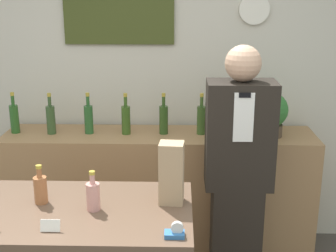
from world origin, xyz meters
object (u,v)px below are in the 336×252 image
(tape_dispenser, at_px, (175,232))
(paper_bag, at_px, (171,173))
(shopkeeper, at_px, (238,177))
(potted_plant, at_px, (270,113))

(tape_dispenser, bearing_deg, paper_bag, 94.03)
(paper_bag, height_order, tape_dispenser, paper_bag)
(shopkeeper, bearing_deg, potted_plant, 60.25)
(potted_plant, bearing_deg, shopkeeper, -119.75)
(shopkeeper, distance_m, paper_bag, 0.82)
(paper_bag, xyz_separation_m, tape_dispenser, (0.02, -0.34, -0.14))
(shopkeeper, height_order, paper_bag, shopkeeper)
(potted_plant, xyz_separation_m, tape_dispenser, (-0.68, -1.47, -0.15))
(shopkeeper, distance_m, potted_plant, 0.64)
(shopkeeper, distance_m, tape_dispenser, 1.07)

